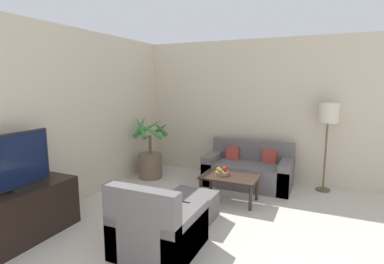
{
  "coord_description": "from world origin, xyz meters",
  "views": [
    {
      "loc": [
        0.06,
        0.0,
        1.88
      ],
      "look_at": [
        -2.12,
        4.85,
        1.0
      ],
      "focal_mm": 28.0,
      "sensor_mm": 36.0,
      "label": 1
    }
  ],
  "objects": [
    {
      "name": "television",
      "position": [
        -3.17,
        2.26,
        0.98
      ],
      "size": [
        0.18,
        0.78,
        0.67
      ],
      "color": "black",
      "rests_on": "tv_console"
    },
    {
      "name": "potted_palm",
      "position": [
        -3.06,
        4.93,
        0.43
      ],
      "size": [
        0.76,
        0.77,
        1.27
      ],
      "color": "brown",
      "rests_on": "ground_plane"
    },
    {
      "name": "apple_green",
      "position": [
        -1.4,
        4.37,
        0.5
      ],
      "size": [
        0.07,
        0.07,
        0.07
      ],
      "color": "olive",
      "rests_on": "fruit_bowl"
    },
    {
      "name": "armchair",
      "position": [
        -1.56,
        2.68,
        0.27
      ],
      "size": [
        0.84,
        0.88,
        0.85
      ],
      "color": "#605B5B",
      "rests_on": "ground_plane"
    },
    {
      "name": "ottoman",
      "position": [
        -1.56,
        3.59,
        0.18
      ],
      "size": [
        0.63,
        0.55,
        0.36
      ],
      "color": "#605B5B",
      "rests_on": "ground_plane"
    },
    {
      "name": "wall_back",
      "position": [
        0.0,
        5.85,
        1.35
      ],
      "size": [
        8.51,
        0.06,
        2.7
      ],
      "color": "beige",
      "rests_on": "ground_plane"
    },
    {
      "name": "apple_red",
      "position": [
        -1.36,
        4.47,
        0.51
      ],
      "size": [
        0.08,
        0.08,
        0.08
      ],
      "color": "red",
      "rests_on": "fruit_bowl"
    },
    {
      "name": "fruit_bowl",
      "position": [
        -1.4,
        4.43,
        0.44
      ],
      "size": [
        0.22,
        0.22,
        0.05
      ],
      "color": "#997A4C",
      "rests_on": "coffee_table"
    },
    {
      "name": "wall_left",
      "position": [
        -3.49,
        2.91,
        1.35
      ],
      "size": [
        0.06,
        7.42,
        2.7
      ],
      "color": "beige",
      "rests_on": "ground_plane"
    },
    {
      "name": "floor_lamp",
      "position": [
        0.1,
        5.54,
        1.32
      ],
      "size": [
        0.35,
        0.35,
        1.55
      ],
      "color": "brown",
      "rests_on": "ground_plane"
    },
    {
      "name": "coffee_table",
      "position": [
        -1.27,
        4.41,
        0.35
      ],
      "size": [
        0.88,
        0.53,
        0.41
      ],
      "color": "#38281E",
      "rests_on": "ground_plane"
    },
    {
      "name": "sofa_loveseat",
      "position": [
        -1.18,
        5.29,
        0.28
      ],
      "size": [
        1.55,
        0.8,
        0.79
      ],
      "color": "#605B5B",
      "rests_on": "ground_plane"
    },
    {
      "name": "orange_fruit",
      "position": [
        -1.46,
        4.43,
        0.5
      ],
      "size": [
        0.07,
        0.07,
        0.07
      ],
      "color": "orange",
      "rests_on": "fruit_bowl"
    },
    {
      "name": "tv_console",
      "position": [
        -3.17,
        2.26,
        0.32
      ],
      "size": [
        0.5,
        1.27,
        0.64
      ],
      "color": "black",
      "rests_on": "ground_plane"
    }
  ]
}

